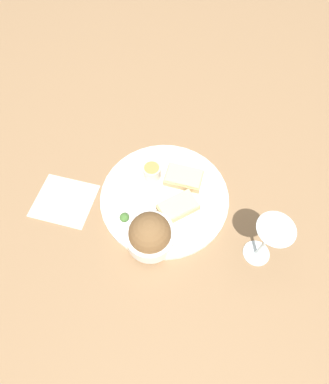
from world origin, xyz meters
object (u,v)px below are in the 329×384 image
(salad_bowl, at_px, (150,235))
(napkin, at_px, (64,200))
(sauce_ramekin, at_px, (152,171))
(wine_glass, at_px, (270,237))
(cheese_toast_near, at_px, (184,177))
(cheese_toast_far, at_px, (178,207))

(salad_bowl, height_order, napkin, salad_bowl)
(sauce_ramekin, xyz_separation_m, wine_glass, (-0.25, 0.22, 0.08))
(sauce_ramekin, bearing_deg, napkin, 15.45)
(cheese_toast_near, relative_size, wine_glass, 0.74)
(sauce_ramekin, xyz_separation_m, cheese_toast_far, (-0.07, 0.11, -0.01))
(sauce_ramekin, bearing_deg, cheese_toast_near, 168.07)
(cheese_toast_near, height_order, wine_glass, wine_glass)
(salad_bowl, relative_size, sauce_ramekin, 2.37)
(sauce_ramekin, distance_m, wine_glass, 0.34)
(cheese_toast_far, relative_size, napkin, 0.62)
(napkin, bearing_deg, sauce_ramekin, -164.55)
(sauce_ramekin, relative_size, cheese_toast_near, 0.44)
(cheese_toast_near, xyz_separation_m, cheese_toast_far, (0.02, 0.09, 0.00))
(salad_bowl, height_order, sauce_ramekin, salad_bowl)
(cheese_toast_near, bearing_deg, napkin, 8.34)
(sauce_ramekin, xyz_separation_m, napkin, (0.23, 0.06, -0.03))
(salad_bowl, distance_m, napkin, 0.26)
(wine_glass, distance_m, napkin, 0.52)
(sauce_ramekin, distance_m, cheese_toast_far, 0.12)
(wine_glass, xyz_separation_m, napkin, (0.48, -0.16, -0.11))
(salad_bowl, height_order, cheese_toast_far, salad_bowl)
(cheese_toast_near, bearing_deg, cheese_toast_far, 77.26)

